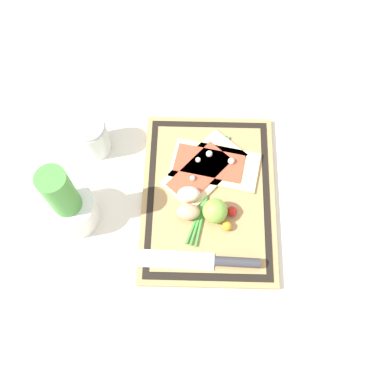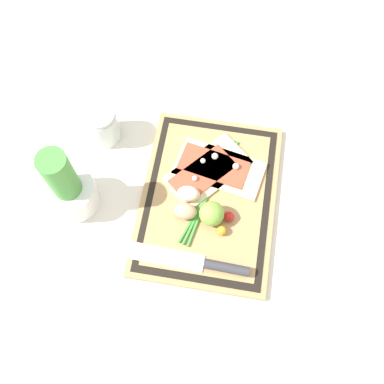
# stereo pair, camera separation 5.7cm
# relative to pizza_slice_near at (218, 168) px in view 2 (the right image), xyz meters

# --- Properties ---
(ground_plane) EXTENTS (6.00, 6.00, 0.00)m
(ground_plane) POSITION_rel_pizza_slice_near_xyz_m (-0.08, 0.01, -0.02)
(ground_plane) COLOR silver
(cutting_board) EXTENTS (0.43, 0.31, 0.02)m
(cutting_board) POSITION_rel_pizza_slice_near_xyz_m (-0.08, 0.01, -0.01)
(cutting_board) COLOR tan
(cutting_board) RESTS_ON ground_plane
(pizza_slice_near) EXTENTS (0.14, 0.23, 0.02)m
(pizza_slice_near) POSITION_rel_pizza_slice_near_xyz_m (0.00, 0.00, 0.00)
(pizza_slice_near) COLOR beige
(pizza_slice_near) RESTS_ON cutting_board
(pizza_slice_far) EXTENTS (0.22, 0.21, 0.02)m
(pizza_slice_far) POSITION_rel_pizza_slice_near_xyz_m (-0.01, 0.03, 0.00)
(pizza_slice_far) COLOR beige
(pizza_slice_far) RESTS_ON cutting_board
(knife) EXTENTS (0.05, 0.29, 0.02)m
(knife) POSITION_rel_pizza_slice_near_xyz_m (-0.24, -0.01, 0.00)
(knife) COLOR silver
(knife) RESTS_ON cutting_board
(egg_brown) EXTENTS (0.04, 0.05, 0.04)m
(egg_brown) POSITION_rel_pizza_slice_near_xyz_m (-0.13, 0.06, 0.01)
(egg_brown) COLOR tan
(egg_brown) RESTS_ON cutting_board
(egg_pink) EXTENTS (0.04, 0.05, 0.04)m
(egg_pink) POSITION_rel_pizza_slice_near_xyz_m (-0.09, 0.06, 0.01)
(egg_pink) COLOR beige
(egg_pink) RESTS_ON cutting_board
(lime) EXTENTS (0.06, 0.06, 0.06)m
(lime) POSITION_rel_pizza_slice_near_xyz_m (-0.13, -0.00, 0.02)
(lime) COLOR #7FB742
(lime) RESTS_ON cutting_board
(cherry_tomato_red) EXTENTS (0.02, 0.02, 0.02)m
(cherry_tomato_red) POSITION_rel_pizza_slice_near_xyz_m (-0.12, -0.04, 0.01)
(cherry_tomato_red) COLOR red
(cherry_tomato_red) RESTS_ON cutting_board
(cherry_tomato_yellow) EXTENTS (0.02, 0.02, 0.02)m
(cherry_tomato_yellow) POSITION_rel_pizza_slice_near_xyz_m (-0.16, -0.03, 0.01)
(cherry_tomato_yellow) COLOR gold
(cherry_tomato_yellow) RESTS_ON cutting_board
(scallion_bunch) EXTENTS (0.29, 0.10, 0.01)m
(scallion_bunch) POSITION_rel_pizza_slice_near_xyz_m (-0.06, 0.02, -0.00)
(scallion_bunch) COLOR #47933D
(scallion_bunch) RESTS_ON cutting_board
(herb_pot) EXTENTS (0.12, 0.12, 0.22)m
(herb_pot) POSITION_rel_pizza_slice_near_xyz_m (-0.13, 0.32, 0.05)
(herb_pot) COLOR white
(herb_pot) RESTS_ON ground_plane
(sauce_jar) EXTENTS (0.08, 0.08, 0.10)m
(sauce_jar) POSITION_rel_pizza_slice_near_xyz_m (0.05, 0.30, 0.02)
(sauce_jar) COLOR silver
(sauce_jar) RESTS_ON ground_plane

